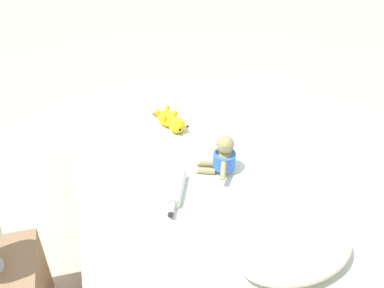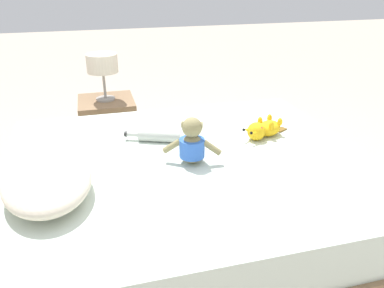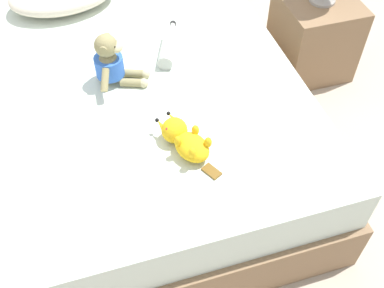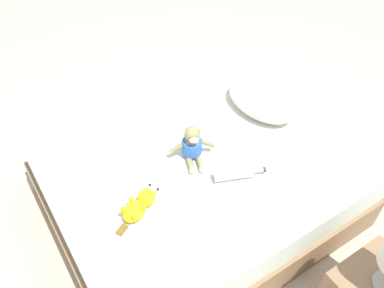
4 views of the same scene
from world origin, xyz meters
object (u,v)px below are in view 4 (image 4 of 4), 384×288
Objects in this scene: bed at (197,184)px; pillow at (261,100)px; plush_monkey at (192,146)px; plush_yellow_creature at (139,205)px; glass_bottle at (234,174)px.

pillow reaches higher than bed.
plush_monkey is (-0.03, -0.02, 0.35)m from bed.
plush_monkey reaches higher than plush_yellow_creature.
glass_bottle is at bearing -52.55° from pillow.
plush_monkey is at bearing -152.35° from bed.
plush_monkey reaches higher than pillow.
plush_yellow_creature is at bearing -68.09° from plush_monkey.
bed is at bearing -75.28° from pillow.
pillow is at bearing 104.72° from bed.
glass_bottle is (0.28, 0.12, -0.06)m from plush_monkey.
plush_yellow_creature reaches higher than glass_bottle.
pillow is 2.05× the size of plush_monkey.
plush_yellow_creature is at bearing -72.24° from bed.
bed is 0.58m from plush_yellow_creature.
bed is 0.35m from plush_monkey.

